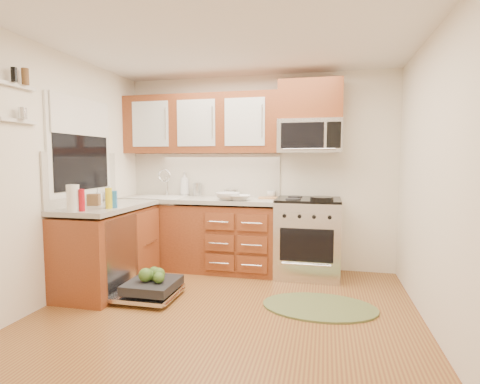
% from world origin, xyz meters
% --- Properties ---
extents(floor, '(3.50, 3.50, 0.00)m').
position_xyz_m(floor, '(0.00, 0.00, 0.00)').
color(floor, brown).
rests_on(floor, ground).
extents(ceiling, '(3.50, 3.50, 0.00)m').
position_xyz_m(ceiling, '(0.00, 0.00, 2.50)').
color(ceiling, white).
rests_on(ceiling, ground).
extents(wall_back, '(3.50, 0.04, 2.50)m').
position_xyz_m(wall_back, '(0.00, 1.75, 1.25)').
color(wall_back, white).
rests_on(wall_back, ground).
extents(wall_front, '(3.50, 0.04, 2.50)m').
position_xyz_m(wall_front, '(0.00, -1.75, 1.25)').
color(wall_front, white).
rests_on(wall_front, ground).
extents(wall_left, '(0.04, 3.50, 2.50)m').
position_xyz_m(wall_left, '(-1.75, 0.00, 1.25)').
color(wall_left, white).
rests_on(wall_left, ground).
extents(wall_right, '(0.04, 3.50, 2.50)m').
position_xyz_m(wall_right, '(1.75, 0.00, 1.25)').
color(wall_right, white).
rests_on(wall_right, ground).
extents(base_cabinet_back, '(2.05, 0.60, 0.85)m').
position_xyz_m(base_cabinet_back, '(-0.73, 1.45, 0.42)').
color(base_cabinet_back, maroon).
rests_on(base_cabinet_back, ground).
extents(base_cabinet_left, '(0.60, 1.25, 0.85)m').
position_xyz_m(base_cabinet_left, '(-1.45, 0.52, 0.42)').
color(base_cabinet_left, maroon).
rests_on(base_cabinet_left, ground).
extents(countertop_back, '(2.07, 0.64, 0.05)m').
position_xyz_m(countertop_back, '(-0.72, 1.44, 0.90)').
color(countertop_back, '#B3AFA4').
rests_on(countertop_back, base_cabinet_back).
extents(countertop_left, '(0.64, 1.27, 0.05)m').
position_xyz_m(countertop_left, '(-1.44, 0.53, 0.90)').
color(countertop_left, '#B3AFA4').
rests_on(countertop_left, base_cabinet_left).
extents(backsplash_back, '(2.05, 0.02, 0.57)m').
position_xyz_m(backsplash_back, '(-0.73, 1.74, 1.21)').
color(backsplash_back, beige).
rests_on(backsplash_back, ground).
extents(backsplash_left, '(0.02, 1.25, 0.57)m').
position_xyz_m(backsplash_left, '(-1.74, 0.52, 1.21)').
color(backsplash_left, beige).
rests_on(backsplash_left, ground).
extents(upper_cabinets, '(2.05, 0.35, 0.75)m').
position_xyz_m(upper_cabinets, '(-0.73, 1.57, 1.88)').
color(upper_cabinets, maroon).
rests_on(upper_cabinets, ground).
extents(cabinet_over_mw, '(0.76, 0.35, 0.47)m').
position_xyz_m(cabinet_over_mw, '(0.68, 1.57, 2.13)').
color(cabinet_over_mw, maroon).
rests_on(cabinet_over_mw, ground).
extents(range, '(0.76, 0.64, 0.95)m').
position_xyz_m(range, '(0.68, 1.43, 0.47)').
color(range, silver).
rests_on(range, ground).
extents(microwave, '(0.76, 0.38, 0.40)m').
position_xyz_m(microwave, '(0.68, 1.55, 1.70)').
color(microwave, silver).
rests_on(microwave, ground).
extents(sink, '(0.62, 0.50, 0.26)m').
position_xyz_m(sink, '(-1.25, 1.42, 0.80)').
color(sink, white).
rests_on(sink, ground).
extents(dishwasher, '(0.70, 0.60, 0.20)m').
position_xyz_m(dishwasher, '(-0.86, 0.30, 0.10)').
color(dishwasher, silver).
rests_on(dishwasher, ground).
extents(window, '(0.03, 1.05, 1.05)m').
position_xyz_m(window, '(-1.74, 0.50, 1.55)').
color(window, white).
rests_on(window, ground).
extents(window_blind, '(0.02, 0.96, 0.40)m').
position_xyz_m(window_blind, '(-1.71, 0.50, 1.88)').
color(window_blind, white).
rests_on(window_blind, ground).
extents(shelf_upper, '(0.04, 0.40, 0.03)m').
position_xyz_m(shelf_upper, '(-1.72, -0.35, 2.05)').
color(shelf_upper, white).
rests_on(shelf_upper, ground).
extents(shelf_lower, '(0.04, 0.40, 0.03)m').
position_xyz_m(shelf_lower, '(-1.72, -0.35, 1.75)').
color(shelf_lower, white).
rests_on(shelf_lower, ground).
extents(rug, '(1.28, 1.09, 0.02)m').
position_xyz_m(rug, '(0.84, 0.44, 0.01)').
color(rug, '#617442').
rests_on(rug, ground).
extents(skillet, '(0.31, 0.31, 0.05)m').
position_xyz_m(skillet, '(0.84, 1.18, 0.97)').
color(skillet, black).
rests_on(skillet, range).
extents(stock_pot, '(0.22, 0.22, 0.11)m').
position_xyz_m(stock_pot, '(-0.32, 1.58, 0.98)').
color(stock_pot, silver).
rests_on(stock_pot, countertop_back).
extents(cutting_board, '(0.26, 0.18, 0.02)m').
position_xyz_m(cutting_board, '(0.18, 1.55, 0.93)').
color(cutting_board, tan).
rests_on(cutting_board, countertop_back).
extents(canister, '(0.13, 0.13, 0.18)m').
position_xyz_m(canister, '(-0.80, 1.65, 1.01)').
color(canister, silver).
rests_on(canister, countertop_back).
extents(paper_towel_roll, '(0.13, 0.13, 0.26)m').
position_xyz_m(paper_towel_roll, '(-1.46, -0.02, 1.05)').
color(paper_towel_roll, white).
rests_on(paper_towel_roll, countertop_left).
extents(mustard_bottle, '(0.07, 0.07, 0.21)m').
position_xyz_m(mustard_bottle, '(-1.25, 0.24, 1.03)').
color(mustard_bottle, yellow).
rests_on(mustard_bottle, countertop_left).
extents(red_bottle, '(0.07, 0.07, 0.21)m').
position_xyz_m(red_bottle, '(-1.39, 0.00, 1.03)').
color(red_bottle, '#B00E19').
rests_on(red_bottle, countertop_left).
extents(wooden_box, '(0.14, 0.12, 0.12)m').
position_xyz_m(wooden_box, '(-1.55, 0.43, 0.99)').
color(wooden_box, brown).
rests_on(wooden_box, countertop_left).
extents(blue_carton, '(0.13, 0.10, 0.17)m').
position_xyz_m(blue_carton, '(-1.25, 0.29, 1.01)').
color(blue_carton, '#2771B7').
rests_on(blue_carton, countertop_left).
extents(bowl_a, '(0.34, 0.34, 0.07)m').
position_xyz_m(bowl_a, '(-0.13, 1.25, 0.96)').
color(bowl_a, '#999999').
rests_on(bowl_a, countertop_back).
extents(bowl_b, '(0.37, 0.37, 0.09)m').
position_xyz_m(bowl_b, '(-0.28, 1.25, 0.97)').
color(bowl_b, '#999999').
rests_on(bowl_b, countertop_back).
extents(cup, '(0.15, 0.15, 0.09)m').
position_xyz_m(cup, '(0.20, 1.65, 0.97)').
color(cup, '#999999').
rests_on(cup, countertop_back).
extents(soap_bottle_a, '(0.17, 0.17, 0.33)m').
position_xyz_m(soap_bottle_a, '(-1.00, 1.68, 1.09)').
color(soap_bottle_a, '#999999').
rests_on(soap_bottle_a, countertop_back).
extents(soap_bottle_b, '(0.10, 0.10, 0.17)m').
position_xyz_m(soap_bottle_b, '(-1.62, 0.61, 1.01)').
color(soap_bottle_b, '#999999').
rests_on(soap_bottle_b, countertop_left).
extents(soap_bottle_c, '(0.18, 0.18, 0.18)m').
position_xyz_m(soap_bottle_c, '(-1.62, 0.85, 1.02)').
color(soap_bottle_c, '#999999').
rests_on(soap_bottle_c, countertop_left).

